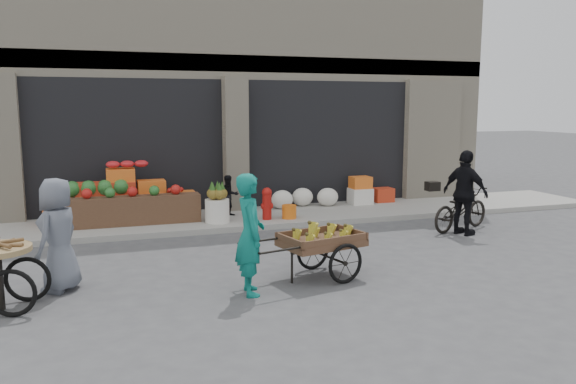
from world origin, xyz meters
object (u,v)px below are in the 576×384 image
object	(u,v)px
fire_hydrant	(267,202)
vendor_grey	(58,235)
orange_bucket	(289,212)
banana_cart	(319,238)
seated_person	(229,196)
vendor_woman	(250,234)
pineapple_bin	(217,211)
cyclist	(465,193)
bicycle	(461,209)

from	to	relation	value
fire_hydrant	vendor_grey	xyz separation A→B (m)	(-4.05, -3.34, 0.30)
orange_bucket	banana_cart	size ratio (longest dim) A/B	0.15
vendor_grey	banana_cart	bearing A→B (deg)	110.21
seated_person	vendor_woman	distance (m)	5.05
orange_bucket	banana_cart	bearing A→B (deg)	-102.26
orange_bucket	banana_cart	distance (m)	4.03
pineapple_bin	vendor_grey	xyz separation A→B (m)	(-2.95, -3.39, 0.44)
pineapple_bin	orange_bucket	bearing A→B (deg)	-3.58
vendor_woman	cyclist	distance (m)	5.48
banana_cart	seated_person	bearing A→B (deg)	81.41
seated_person	cyclist	world-z (taller)	cyclist
seated_person	bicycle	world-z (taller)	seated_person
orange_bucket	banana_cart	xyz separation A→B (m)	(-0.85, -3.92, 0.35)
cyclist	seated_person	bearing A→B (deg)	36.78
seated_person	vendor_woman	size ratio (longest dim) A/B	0.55
vendor_woman	bicycle	size ratio (longest dim) A/B	0.99
banana_cart	vendor_grey	world-z (taller)	vendor_grey
cyclist	banana_cart	bearing A→B (deg)	95.31
vendor_woman	cyclist	bearing A→B (deg)	-63.08
vendor_woman	vendor_grey	world-z (taller)	vendor_woman
banana_cart	cyclist	xyz separation A→B (m)	(3.88, 1.76, 0.24)
orange_bucket	seated_person	distance (m)	1.42
orange_bucket	seated_person	xyz separation A→B (m)	(-1.20, 0.70, 0.31)
fire_hydrant	vendor_grey	world-z (taller)	vendor_grey
vendor_woman	orange_bucket	bearing A→B (deg)	-21.21
pineapple_bin	fire_hydrant	world-z (taller)	fire_hydrant
fire_hydrant	vendor_woman	xyz separation A→B (m)	(-1.52, -4.33, 0.34)
orange_bucket	bicycle	xyz separation A→B (m)	(3.22, -1.76, 0.18)
orange_bucket	cyclist	bearing A→B (deg)	-35.47
bicycle	orange_bucket	bearing A→B (deg)	42.28
vendor_grey	cyclist	distance (m)	7.65
orange_bucket	fire_hydrant	bearing A→B (deg)	174.29
cyclist	orange_bucket	bearing A→B (deg)	35.36
seated_person	fire_hydrant	bearing A→B (deg)	-52.88
cyclist	vendor_grey	bearing A→B (deg)	79.37
vendor_grey	pineapple_bin	bearing A→B (deg)	168.89
seated_person	bicycle	size ratio (longest dim) A/B	0.54
orange_bucket	vendor_woman	distance (m)	4.77
fire_hydrant	seated_person	size ratio (longest dim) A/B	0.76
vendor_grey	fire_hydrant	bearing A→B (deg)	159.42
vendor_grey	cyclist	world-z (taller)	cyclist
fire_hydrant	banana_cart	world-z (taller)	banana_cart
seated_person	vendor_grey	bearing A→B (deg)	-139.97
pineapple_bin	bicycle	size ratio (longest dim) A/B	0.30
banana_cart	cyclist	world-z (taller)	cyclist
vendor_grey	orange_bucket	bearing A→B (deg)	155.77
banana_cart	vendor_woman	bearing A→B (deg)	-175.84
fire_hydrant	orange_bucket	xyz separation A→B (m)	(0.50, -0.05, -0.23)
seated_person	banana_cart	size ratio (longest dim) A/B	0.43
banana_cart	orange_bucket	bearing A→B (deg)	64.84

